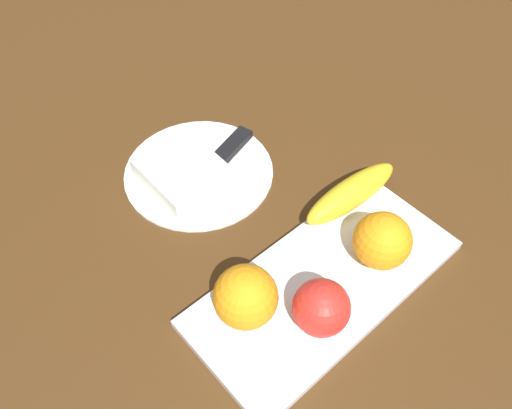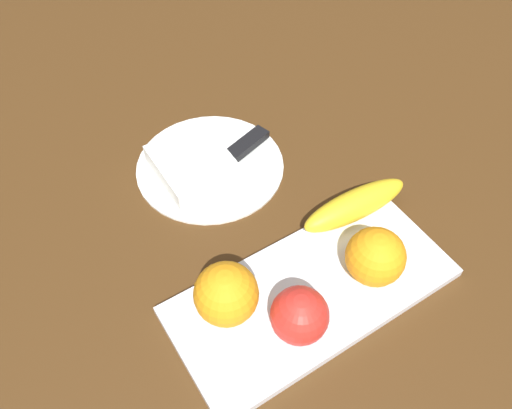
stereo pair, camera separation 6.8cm
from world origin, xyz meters
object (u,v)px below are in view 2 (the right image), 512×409
Objects in this scene: folded_napkin at (193,164)px; banana at (355,205)px; orange_near_apple at (375,257)px; knife at (237,152)px; apple at (296,314)px; fruit_tray at (312,291)px; orange_near_banana at (226,294)px; dinner_plate at (210,165)px.

banana is at bearing 126.55° from folded_napkin.
orange_near_apple is at bearing 110.18° from folded_napkin.
orange_near_apple reaches higher than knife.
banana is (-0.16, -0.09, -0.01)m from apple.
apple is (0.05, 0.03, 0.04)m from fruit_tray.
banana reaches higher than fruit_tray.
folded_napkin is (-0.07, -0.23, -0.03)m from orange_near_banana.
apple is 0.08m from orange_near_banana.
dinner_plate is at bearing 180.00° from folded_napkin.
folded_napkin is at bearing 129.29° from banana.
fruit_tray is 4.67× the size of orange_near_banana.
dinner_plate is at bearing 123.64° from banana.
banana is at bearing -151.24° from fruit_tray.
folded_napkin is 0.07m from knife.
orange_near_apple is 0.97× the size of orange_near_banana.
knife is (-0.04, 0.01, 0.01)m from dinner_plate.
banana is 0.23m from dinner_plate.
banana reaches higher than knife.
fruit_tray is 0.13m from banana.
orange_near_banana is (0.18, -0.05, 0.00)m from orange_near_apple.
orange_near_banana is (0.05, -0.06, 0.00)m from apple.
banana is 1.38× the size of folded_napkin.
folded_napkin is at bearing -94.09° from apple.
orange_near_banana is at bearing -16.29° from orange_near_apple.
folded_napkin is at bearing 0.00° from dinner_plate.
knife is (-0.15, -0.22, -0.04)m from orange_near_banana.
orange_near_apple is at bearing 163.71° from orange_near_banana.
banana is at bearing -150.10° from apple.
orange_near_banana is 0.34× the size of dinner_plate.
orange_near_banana reaches higher than fruit_tray.
knife is at bearing -108.23° from apple.
fruit_tray is 0.12m from orange_near_banana.
banana is at bearing -115.99° from orange_near_apple.
orange_near_apple is 0.30m from folded_napkin.
folded_napkin is at bearing -21.05° from knife.
orange_near_apple is at bearing -113.25° from banana.
knife is (0.03, -0.27, -0.04)m from orange_near_apple.
apple is 0.58× the size of folded_napkin.
fruit_tray is 1.96× the size of knife.
knife is at bearing -100.07° from fruit_tray.
fruit_tray is 1.59× the size of dinner_plate.
fruit_tray is 5.26× the size of apple.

